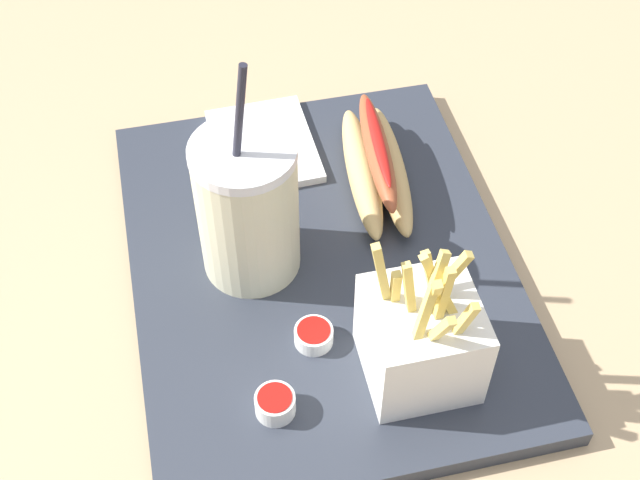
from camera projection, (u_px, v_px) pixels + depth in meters
ground_plane at (320, 279)px, 0.86m from camera, size 2.40×2.40×0.02m
food_tray at (320, 267)px, 0.84m from camera, size 0.46×0.36×0.02m
soda_cup at (248, 208)px, 0.78m from camera, size 0.09×0.09×0.24m
fries_basket at (421, 338)px, 0.72m from camera, size 0.09×0.09×0.16m
hot_dog_1 at (376, 165)px, 0.88m from camera, size 0.19×0.08×0.06m
ketchup_cup_1 at (314, 335)px, 0.77m from camera, size 0.03×0.03×0.02m
ketchup_cup_2 at (275, 403)px, 0.72m from camera, size 0.03×0.03×0.02m
napkin_stack at (264, 146)px, 0.93m from camera, size 0.14×0.11×0.01m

